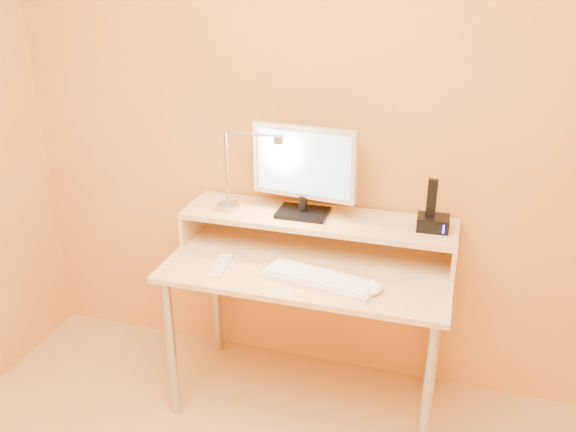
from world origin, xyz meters
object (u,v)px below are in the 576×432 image
(phone_dock, at_px, (433,223))
(keyboard, at_px, (319,280))
(lamp_base, at_px, (228,206))
(mouse, at_px, (375,289))
(monitor_panel, at_px, (304,162))
(remote_control, at_px, (220,266))

(phone_dock, xyz_separation_m, keyboard, (-0.41, -0.29, -0.18))
(lamp_base, bearing_deg, mouse, -20.89)
(monitor_panel, distance_m, mouse, 0.62)
(lamp_base, xyz_separation_m, mouse, (0.71, -0.27, -0.16))
(monitor_panel, xyz_separation_m, mouse, (0.37, -0.31, -0.38))
(monitor_panel, bearing_deg, mouse, -33.12)
(monitor_panel, distance_m, remote_control, 0.56)
(monitor_panel, bearing_deg, keyboard, -56.94)
(lamp_base, distance_m, mouse, 0.78)
(mouse, bearing_deg, phone_dock, 74.35)
(monitor_panel, height_order, phone_dock, monitor_panel)
(monitor_panel, relative_size, lamp_base, 4.62)
(lamp_base, height_order, mouse, lamp_base)
(monitor_panel, distance_m, phone_dock, 0.59)
(lamp_base, xyz_separation_m, remote_control, (0.06, -0.25, -0.16))
(remote_control, bearing_deg, mouse, -6.29)
(lamp_base, relative_size, phone_dock, 0.77)
(phone_dock, distance_m, mouse, 0.39)
(phone_dock, bearing_deg, monitor_panel, 177.39)
(monitor_panel, relative_size, phone_dock, 3.56)
(remote_control, bearing_deg, phone_dock, 14.00)
(phone_dock, distance_m, keyboard, 0.53)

